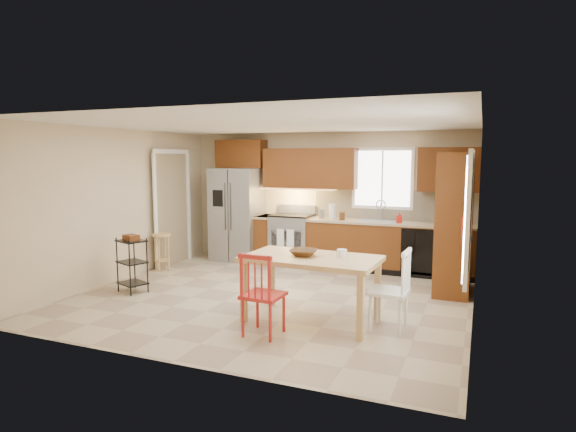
{
  "coord_description": "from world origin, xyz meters",
  "views": [
    {
      "loc": [
        2.79,
        -6.29,
        2.03
      ],
      "look_at": [
        0.08,
        0.4,
        1.15
      ],
      "focal_mm": 30.0,
      "sensor_mm": 36.0,
      "label": 1
    }
  ],
  "objects_px": {
    "soap_bottle": "(399,217)",
    "fire_extinguisher": "(467,231)",
    "table_bowl": "(303,256)",
    "range_stove": "(292,240)",
    "chair_red": "(263,294)",
    "chair_white": "(389,290)",
    "table_jar": "(342,255)",
    "dining_table": "(311,289)",
    "bar_stool": "(162,252)",
    "pantry": "(454,224)",
    "refrigerator": "(237,214)",
    "utility_cart": "(132,265)"
  },
  "relations": [
    {
      "from": "fire_extinguisher",
      "to": "bar_stool",
      "type": "distance_m",
      "value": 5.22
    },
    {
      "from": "bar_stool",
      "to": "chair_red",
      "type": "bearing_deg",
      "value": -39.48
    },
    {
      "from": "table_bowl",
      "to": "soap_bottle",
      "type": "bearing_deg",
      "value": 76.21
    },
    {
      "from": "pantry",
      "to": "bar_stool",
      "type": "xyz_separation_m",
      "value": [
        -4.93,
        -0.46,
        -0.71
      ]
    },
    {
      "from": "chair_white",
      "to": "fire_extinguisher",
      "type": "bearing_deg",
      "value": -39.47
    },
    {
      "from": "chair_red",
      "to": "bar_stool",
      "type": "distance_m",
      "value": 3.73
    },
    {
      "from": "table_bowl",
      "to": "utility_cart",
      "type": "distance_m",
      "value": 2.86
    },
    {
      "from": "pantry",
      "to": "table_jar",
      "type": "bearing_deg",
      "value": -122.39
    },
    {
      "from": "dining_table",
      "to": "bar_stool",
      "type": "distance_m",
      "value": 3.7
    },
    {
      "from": "table_bowl",
      "to": "table_jar",
      "type": "xyz_separation_m",
      "value": [
        0.46,
        0.1,
        0.03
      ]
    },
    {
      "from": "table_bowl",
      "to": "refrigerator",
      "type": "bearing_deg",
      "value": 130.3
    },
    {
      "from": "dining_table",
      "to": "utility_cart",
      "type": "relative_size",
      "value": 1.98
    },
    {
      "from": "chair_white",
      "to": "table_jar",
      "type": "xyz_separation_m",
      "value": [
        -0.59,
        0.05,
        0.36
      ]
    },
    {
      "from": "chair_white",
      "to": "chair_red",
      "type": "bearing_deg",
      "value": 121.05
    },
    {
      "from": "fire_extinguisher",
      "to": "chair_white",
      "type": "xyz_separation_m",
      "value": [
        -0.81,
        -0.89,
        -0.62
      ]
    },
    {
      "from": "range_stove",
      "to": "table_bowl",
      "type": "height_order",
      "value": "range_stove"
    },
    {
      "from": "refrigerator",
      "to": "dining_table",
      "type": "relative_size",
      "value": 1.11
    },
    {
      "from": "table_jar",
      "to": "bar_stool",
      "type": "xyz_separation_m",
      "value": [
        -3.73,
        1.43,
        -0.51
      ]
    },
    {
      "from": "chair_red",
      "to": "table_jar",
      "type": "bearing_deg",
      "value": 49.43
    },
    {
      "from": "range_stove",
      "to": "bar_stool",
      "type": "distance_m",
      "value": 2.43
    },
    {
      "from": "chair_white",
      "to": "table_jar",
      "type": "distance_m",
      "value": 0.69
    },
    {
      "from": "table_bowl",
      "to": "range_stove",
      "type": "bearing_deg",
      "value": 113.96
    },
    {
      "from": "soap_bottle",
      "to": "bar_stool",
      "type": "distance_m",
      "value": 4.26
    },
    {
      "from": "table_jar",
      "to": "fire_extinguisher",
      "type": "bearing_deg",
      "value": 30.9
    },
    {
      "from": "fire_extinguisher",
      "to": "table_jar",
      "type": "bearing_deg",
      "value": -149.1
    },
    {
      "from": "table_bowl",
      "to": "bar_stool",
      "type": "distance_m",
      "value": 3.64
    },
    {
      "from": "refrigerator",
      "to": "soap_bottle",
      "type": "relative_size",
      "value": 9.53
    },
    {
      "from": "soap_bottle",
      "to": "fire_extinguisher",
      "type": "bearing_deg",
      "value": -59.47
    },
    {
      "from": "soap_bottle",
      "to": "utility_cart",
      "type": "distance_m",
      "value": 4.48
    },
    {
      "from": "dining_table",
      "to": "bar_stool",
      "type": "height_order",
      "value": "dining_table"
    },
    {
      "from": "chair_red",
      "to": "fire_extinguisher",
      "type": "bearing_deg",
      "value": 39.77
    },
    {
      "from": "pantry",
      "to": "table_bowl",
      "type": "xyz_separation_m",
      "value": [
        -1.66,
        -1.99,
        -0.24
      ]
    },
    {
      "from": "fire_extinguisher",
      "to": "chair_white",
      "type": "bearing_deg",
      "value": -132.22
    },
    {
      "from": "fire_extinguisher",
      "to": "table_bowl",
      "type": "xyz_separation_m",
      "value": [
        -1.86,
        -0.94,
        -0.29
      ]
    },
    {
      "from": "pantry",
      "to": "table_jar",
      "type": "distance_m",
      "value": 2.24
    },
    {
      "from": "dining_table",
      "to": "table_bowl",
      "type": "distance_m",
      "value": 0.42
    },
    {
      "from": "pantry",
      "to": "chair_red",
      "type": "bearing_deg",
      "value": -125.85
    },
    {
      "from": "chair_red",
      "to": "utility_cart",
      "type": "distance_m",
      "value": 2.72
    },
    {
      "from": "utility_cart",
      "to": "bar_stool",
      "type": "bearing_deg",
      "value": 129.6
    },
    {
      "from": "range_stove",
      "to": "fire_extinguisher",
      "type": "xyz_separation_m",
      "value": [
        3.18,
        -2.04,
        0.64
      ]
    },
    {
      "from": "range_stove",
      "to": "chair_red",
      "type": "bearing_deg",
      "value": -73.49
    },
    {
      "from": "refrigerator",
      "to": "range_stove",
      "type": "xyz_separation_m",
      "value": [
        1.15,
        0.06,
        -0.45
      ]
    },
    {
      "from": "refrigerator",
      "to": "table_bowl",
      "type": "height_order",
      "value": "refrigerator"
    },
    {
      "from": "chair_red",
      "to": "bar_stool",
      "type": "relative_size",
      "value": 1.43
    },
    {
      "from": "refrigerator",
      "to": "fire_extinguisher",
      "type": "height_order",
      "value": "refrigerator"
    },
    {
      "from": "dining_table",
      "to": "refrigerator",
      "type": "bearing_deg",
      "value": 134.21
    },
    {
      "from": "fire_extinguisher",
      "to": "table_bowl",
      "type": "distance_m",
      "value": 2.1
    },
    {
      "from": "utility_cart",
      "to": "chair_red",
      "type": "bearing_deg",
      "value": 2.72
    },
    {
      "from": "chair_red",
      "to": "utility_cart",
      "type": "relative_size",
      "value": 1.16
    },
    {
      "from": "fire_extinguisher",
      "to": "table_bowl",
      "type": "relative_size",
      "value": 1.08
    }
  ]
}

